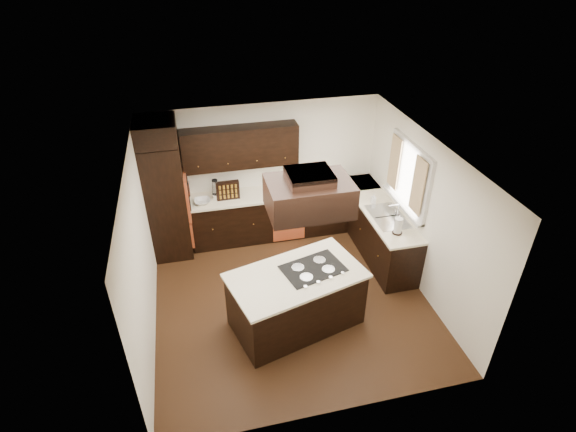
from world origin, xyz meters
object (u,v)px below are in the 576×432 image
object	(u,v)px
range_hood	(309,196)
oven_column	(167,200)
spice_rack	(228,190)
island	(296,300)

from	to	relation	value
range_hood	oven_column	bearing A→B (deg)	129.74
oven_column	spice_rack	world-z (taller)	oven_column
range_hood	spice_rack	world-z (taller)	range_hood
oven_column	island	distance (m)	2.91
island	range_hood	bearing A→B (deg)	-14.32
island	spice_rack	distance (m)	2.49
oven_column	island	xyz separation A→B (m)	(1.72, -2.26, -0.62)
range_hood	spice_rack	xyz separation A→B (m)	(-0.82, 2.30, -1.07)
range_hood	spice_rack	size ratio (longest dim) A/B	2.57
spice_rack	range_hood	bearing A→B (deg)	-71.39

